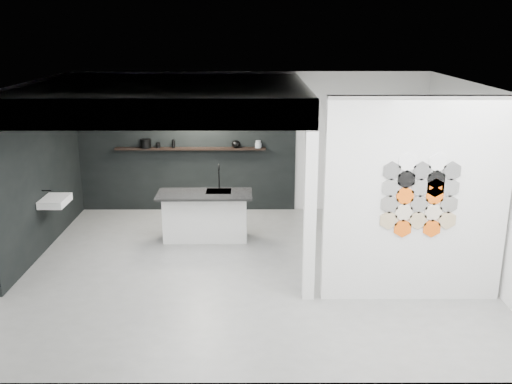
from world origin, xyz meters
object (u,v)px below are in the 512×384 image
object	(u,v)px
kettle	(236,144)
glass_bowl	(258,145)
glass_vase	(258,144)
partition_panel	(416,201)
wall_basin	(55,201)
bottle_dark	(173,144)
kitchen_island	(205,215)
utensil_cup	(158,145)
stockpot	(146,143)

from	to	relation	value
kettle	glass_bowl	xyz separation A→B (m)	(0.44, 0.00, -0.03)
glass_vase	partition_panel	bearing A→B (deg)	-61.77
wall_basin	bottle_dark	bearing A→B (deg)	50.40
kitchen_island	kettle	bearing A→B (deg)	72.03
wall_basin	bottle_dark	distance (m)	2.74
glass_vase	kettle	bearing A→B (deg)	180.00
kitchen_island	glass_bowl	xyz separation A→B (m)	(0.94, 1.60, 0.92)
kettle	glass_bowl	bearing A→B (deg)	-23.60
glass_bowl	utensil_cup	size ratio (longest dim) A/B	1.25
stockpot	glass_bowl	distance (m)	2.23
wall_basin	glass_bowl	bearing A→B (deg)	31.35
wall_basin	glass_vase	size ratio (longest dim) A/B	4.14
kitchen_island	stockpot	distance (m)	2.27
wall_basin	utensil_cup	size ratio (longest dim) A/B	5.80
wall_basin	kitchen_island	xyz separation A→B (m)	(2.45, 0.47, -0.40)
stockpot	glass_vase	distance (m)	2.23
kettle	bottle_dark	distance (m)	1.24
partition_panel	kitchen_island	bearing A→B (deg)	143.08
partition_panel	stockpot	size ratio (longest dim) A/B	13.24
kettle	glass_bowl	distance (m)	0.44
kitchen_island	kettle	world-z (taller)	kettle
kettle	bottle_dark	world-z (taller)	bottle_dark
partition_panel	kitchen_island	size ratio (longest dim) A/B	1.70
kitchen_island	glass_vase	bearing A→B (deg)	58.82
bottle_dark	wall_basin	bearing A→B (deg)	-129.60
kettle	utensil_cup	size ratio (longest dim) A/B	1.70
glass_vase	bottle_dark	world-z (taller)	bottle_dark
stockpot	kettle	distance (m)	1.79
kettle	partition_panel	bearing A→B (deg)	-80.51
kitchen_island	bottle_dark	world-z (taller)	bottle_dark
kitchen_island	partition_panel	bearing A→B (deg)	-37.68
kettle	glass_vase	size ratio (longest dim) A/B	1.21
wall_basin	utensil_cup	bearing A→B (deg)	55.79
bottle_dark	stockpot	bearing A→B (deg)	180.00
bottle_dark	glass_vase	bearing A→B (deg)	0.00
wall_basin	kitchen_island	world-z (taller)	kitchen_island
utensil_cup	kettle	bearing A→B (deg)	0.00
partition_panel	kitchen_island	distance (m)	3.89
kitchen_island	stockpot	bearing A→B (deg)	128.21
wall_basin	glass_vase	xyz separation A→B (m)	(3.39, 2.07, 0.54)
stockpot	utensil_cup	bearing A→B (deg)	0.00
partition_panel	glass_vase	bearing A→B (deg)	118.23
kitchen_island	utensil_cup	world-z (taller)	utensil_cup
kettle	utensil_cup	world-z (taller)	kettle
glass_bowl	bottle_dark	xyz separation A→B (m)	(-1.68, 0.00, 0.03)
stockpot	glass_vase	size ratio (longest dim) A/B	1.46
kitchen_island	kettle	xyz separation A→B (m)	(0.50, 1.60, 0.95)
partition_panel	glass_bowl	xyz separation A→B (m)	(-2.08, 3.87, -0.03)
wall_basin	bottle_dark	xyz separation A→B (m)	(1.71, 2.07, 0.55)
wall_basin	glass_bowl	size ratio (longest dim) A/B	4.62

